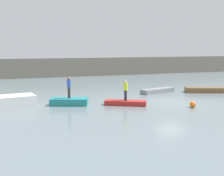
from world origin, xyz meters
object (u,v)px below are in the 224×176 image
rowboat_brown (205,90)px  person_blue_shirt (69,86)px  rowboat_red (126,103)px  rowboat_teal (69,102)px  person_hiviz_shirt (126,89)px  mooring_buoy (193,104)px  rowboat_grey (158,91)px

rowboat_brown → person_blue_shirt: 14.57m
rowboat_red → person_blue_shirt: (-4.20, 1.62, 1.31)m
rowboat_red → rowboat_brown: 10.77m
rowboat_teal → person_hiviz_shirt: bearing=-0.3°
mooring_buoy → rowboat_brown: bearing=46.7°
rowboat_grey → rowboat_brown: 4.84m
rowboat_brown → person_hiviz_shirt: bearing=-138.8°
rowboat_brown → mooring_buoy: (-5.76, -6.11, -0.01)m
rowboat_red → rowboat_grey: size_ratio=0.85×
person_hiviz_shirt → person_blue_shirt: (-4.20, 1.62, 0.22)m
rowboat_grey → person_hiviz_shirt: person_hiviz_shirt is taller
rowboat_red → person_hiviz_shirt: 1.09m
rowboat_red → person_hiviz_shirt: person_hiviz_shirt is taller
rowboat_grey → mooring_buoy: (-1.12, -7.49, 0.03)m
rowboat_brown → person_blue_shirt: size_ratio=2.27×
rowboat_brown → rowboat_red: bearing=-138.8°
rowboat_teal → rowboat_grey: bearing=39.0°
person_hiviz_shirt → rowboat_red: bearing=90.0°
rowboat_red → person_blue_shirt: size_ratio=1.94×
rowboat_grey → person_hiviz_shirt: bearing=-154.6°
rowboat_teal → person_blue_shirt: (0.00, 0.00, 1.23)m
mooring_buoy → rowboat_red: bearing=149.1°
rowboat_teal → mooring_buoy: size_ratio=6.07×
mooring_buoy → person_blue_shirt: bearing=153.6°
mooring_buoy → rowboat_grey: bearing=81.5°
rowboat_grey → rowboat_brown: rowboat_brown is taller
rowboat_teal → rowboat_brown: (14.40, 1.82, -0.03)m
rowboat_brown → rowboat_teal: bearing=-150.3°
rowboat_grey → rowboat_brown: bearing=-32.2°
rowboat_grey → rowboat_red: bearing=-154.6°
rowboat_teal → rowboat_brown: size_ratio=0.76×
rowboat_red → rowboat_brown: size_ratio=0.85×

